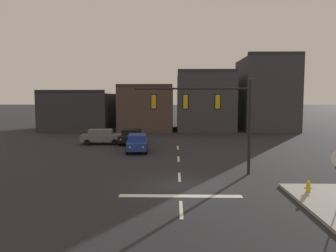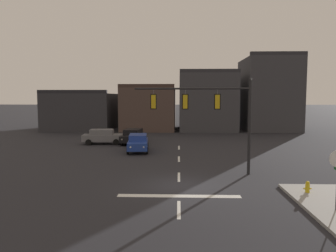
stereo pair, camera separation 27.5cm
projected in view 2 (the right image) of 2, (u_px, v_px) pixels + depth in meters
name	position (u px, v px, depth m)	size (l,w,h in m)	color
ground_plane	(179.00, 185.00, 18.66)	(400.00, 400.00, 0.00)	#232328
stop_bar_paint	(179.00, 196.00, 16.67)	(6.40, 0.50, 0.01)	silver
lane_centreline	(179.00, 177.00, 20.65)	(0.16, 26.40, 0.01)	silver
signal_mast_near_side	(210.00, 109.00, 21.19)	(7.68, 0.61, 6.33)	black
car_lot_nearside	(133.00, 136.00, 35.34)	(2.33, 4.60, 1.61)	black
car_lot_middle	(138.00, 142.00, 30.28)	(2.23, 4.57, 1.61)	navy
car_lot_farside	(103.00, 136.00, 35.11)	(4.58, 2.26, 1.61)	slate
fire_hydrant	(307.00, 189.00, 16.80)	(0.40, 0.30, 0.75)	gold
building_row	(182.00, 104.00, 51.21)	(38.30, 13.42, 11.46)	#2D2D33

